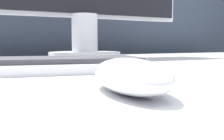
# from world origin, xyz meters

# --- Properties ---
(partition_panel) EXTENTS (5.00, 0.03, 1.10)m
(partition_panel) POSITION_xyz_m (0.00, 0.69, 0.55)
(partition_panel) COLOR #333D4C
(partition_panel) RESTS_ON ground_plane
(computer_mouse_near) EXTENTS (0.07, 0.13, 0.03)m
(computer_mouse_near) POSITION_xyz_m (-0.06, -0.23, 0.77)
(computer_mouse_near) COLOR silver
(computer_mouse_near) RESTS_ON desk
(keyboard) EXTENTS (0.43, 0.19, 0.02)m
(keyboard) POSITION_xyz_m (-0.13, -0.00, 0.77)
(keyboard) COLOR silver
(keyboard) RESTS_ON desk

